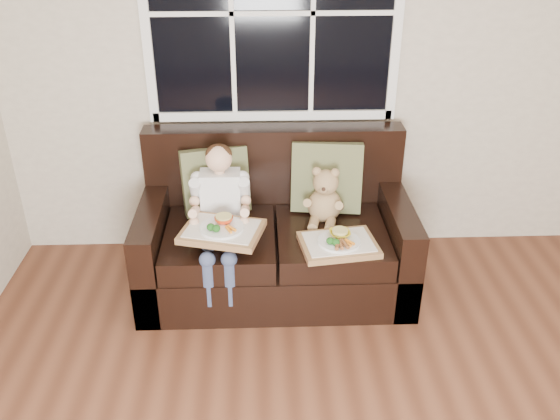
{
  "coord_description": "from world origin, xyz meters",
  "views": [
    {
      "loc": [
        -0.55,
        -1.29,
        2.32
      ],
      "look_at": [
        -0.43,
        1.85,
        0.61
      ],
      "focal_mm": 38.0,
      "sensor_mm": 36.0,
      "label": 1
    }
  ],
  "objects_px": {
    "tray_left": "(222,230)",
    "loveseat": "(275,239)",
    "child": "(220,204)",
    "teddy_bear": "(325,199)",
    "tray_right": "(339,243)"
  },
  "relations": [
    {
      "from": "loveseat",
      "to": "child",
      "type": "xyz_separation_m",
      "value": [
        -0.34,
        -0.12,
        0.32
      ]
    },
    {
      "from": "teddy_bear",
      "to": "tray_right",
      "type": "xyz_separation_m",
      "value": [
        0.05,
        -0.34,
        -0.12
      ]
    },
    {
      "from": "tray_right",
      "to": "loveseat",
      "type": "bearing_deg",
      "value": 128.33
    },
    {
      "from": "loveseat",
      "to": "tray_left",
      "type": "height_order",
      "value": "loveseat"
    },
    {
      "from": "tray_left",
      "to": "tray_right",
      "type": "xyz_separation_m",
      "value": [
        0.68,
        -0.02,
        -0.1
      ]
    },
    {
      "from": "teddy_bear",
      "to": "child",
      "type": "bearing_deg",
      "value": -158.12
    },
    {
      "from": "tray_left",
      "to": "loveseat",
      "type": "bearing_deg",
      "value": 60.86
    },
    {
      "from": "teddy_bear",
      "to": "tray_right",
      "type": "distance_m",
      "value": 0.36
    },
    {
      "from": "tray_right",
      "to": "child",
      "type": "bearing_deg",
      "value": 153.75
    },
    {
      "from": "loveseat",
      "to": "child",
      "type": "distance_m",
      "value": 0.48
    },
    {
      "from": "loveseat",
      "to": "tray_left",
      "type": "distance_m",
      "value": 0.53
    },
    {
      "from": "tray_left",
      "to": "child",
      "type": "bearing_deg",
      "value": 110.46
    },
    {
      "from": "tray_left",
      "to": "tray_right",
      "type": "bearing_deg",
      "value": 13.6
    },
    {
      "from": "tray_left",
      "to": "tray_right",
      "type": "relative_size",
      "value": 1.09
    },
    {
      "from": "teddy_bear",
      "to": "tray_left",
      "type": "bearing_deg",
      "value": -140.85
    }
  ]
}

